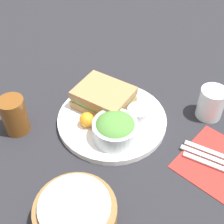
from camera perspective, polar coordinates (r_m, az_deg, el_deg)
The scene contains 13 objects.
ground_plane at distance 0.83m, azimuth -0.00°, elevation -1.80°, with size 4.00×4.00×0.00m, color #232328.
plate at distance 0.83m, azimuth -0.00°, elevation -1.40°, with size 0.29×0.29×0.02m, color white.
sandwich at distance 0.84m, azimuth -1.51°, elevation 2.64°, with size 0.16×0.14×0.06m.
salad_bowl at distance 0.75m, azimuth 0.58°, elevation -3.07°, with size 0.11×0.11×0.06m.
dressing_cup at distance 0.81m, azimuth 4.82°, elevation -0.32°, with size 0.06×0.06×0.03m, color #B7B7BC.
orange_wedge at distance 0.79m, azimuth -4.63°, elevation -1.42°, with size 0.04×0.04×0.04m, color orange.
drink_glass at distance 0.82m, azimuth -17.41°, elevation -0.59°, with size 0.06×0.06×0.10m, color brown.
bread_basket at distance 0.65m, azimuth -6.66°, elevation -18.03°, with size 0.16×0.16×0.07m.
napkin at distance 0.79m, azimuth 18.32°, elevation -8.50°, with size 0.15×0.18×0.00m, color #B22823.
fork at distance 0.79m, azimuth 18.72°, elevation -7.37°, with size 0.16×0.01×0.01m, color silver.
knife at distance 0.78m, azimuth 18.39°, elevation -8.31°, with size 0.17×0.01×0.01m, color silver.
spoon at distance 0.77m, azimuth 18.06°, elevation -9.27°, with size 0.15×0.01×0.01m, color silver.
water_glass at distance 0.86m, azimuth 17.67°, elevation 1.55°, with size 0.07×0.07×0.09m, color silver.
Camera 1 is at (-0.39, 0.43, 0.60)m, focal length 50.00 mm.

